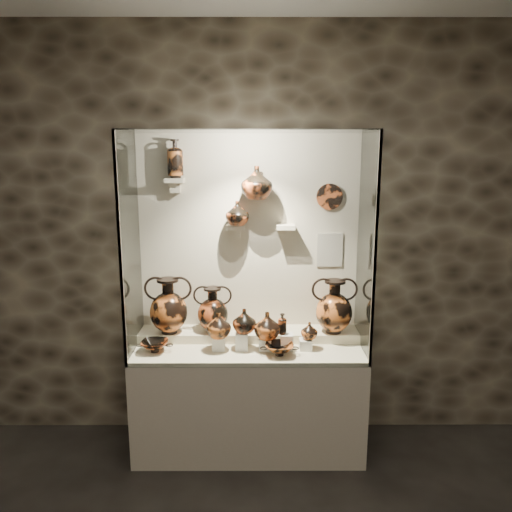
{
  "coord_description": "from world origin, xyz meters",
  "views": [
    {
      "loc": [
        0.05,
        -1.33,
        2.26
      ],
      "look_at": [
        0.06,
        2.26,
        1.51
      ],
      "focal_mm": 35.0,
      "sensor_mm": 36.0,
      "label": 1
    }
  ],
  "objects_px": {
    "kylix_right": "(279,348)",
    "ovoid_vase_b": "(257,182)",
    "jug_e": "(309,331)",
    "jug_c": "(267,326)",
    "kylix_left": "(155,345)",
    "amphora_right": "(334,306)",
    "amphora_mid": "(213,309)",
    "jug_a": "(219,325)",
    "jug_b": "(244,321)",
    "lekythos_small": "(282,323)",
    "ovoid_vase_a": "(237,213)",
    "lekythos_tall": "(175,156)",
    "amphora_left": "(169,306)"
  },
  "relations": [
    {
      "from": "kylix_right",
      "to": "ovoid_vase_b",
      "type": "xyz_separation_m",
      "value": [
        -0.16,
        0.33,
        1.16
      ]
    },
    {
      "from": "jug_e",
      "to": "jug_c",
      "type": "bearing_deg",
      "value": -156.99
    },
    {
      "from": "jug_e",
      "to": "kylix_left",
      "type": "height_order",
      "value": "jug_e"
    },
    {
      "from": "amphora_right",
      "to": "jug_e",
      "type": "distance_m",
      "value": 0.3
    },
    {
      "from": "amphora_mid",
      "to": "jug_e",
      "type": "distance_m",
      "value": 0.75
    },
    {
      "from": "jug_a",
      "to": "jug_e",
      "type": "bearing_deg",
      "value": -19.81
    },
    {
      "from": "jug_b",
      "to": "jug_c",
      "type": "height_order",
      "value": "jug_b"
    },
    {
      "from": "lekythos_small",
      "to": "ovoid_vase_a",
      "type": "height_order",
      "value": "ovoid_vase_a"
    },
    {
      "from": "amphora_right",
      "to": "amphora_mid",
      "type": "bearing_deg",
      "value": 158.51
    },
    {
      "from": "kylix_right",
      "to": "ovoid_vase_b",
      "type": "height_order",
      "value": "ovoid_vase_b"
    },
    {
      "from": "jug_a",
      "to": "jug_c",
      "type": "height_order",
      "value": "jug_c"
    },
    {
      "from": "amphora_mid",
      "to": "lekythos_tall",
      "type": "bearing_deg",
      "value": 179.11
    },
    {
      "from": "kylix_left",
      "to": "amphora_mid",
      "type": "bearing_deg",
      "value": 16.75
    },
    {
      "from": "lekythos_small",
      "to": "kylix_right",
      "type": "bearing_deg",
      "value": -93.49
    },
    {
      "from": "jug_e",
      "to": "ovoid_vase_a",
      "type": "distance_m",
      "value": 1.02
    },
    {
      "from": "amphora_left",
      "to": "jug_a",
      "type": "distance_m",
      "value": 0.44
    },
    {
      "from": "jug_e",
      "to": "kylix_left",
      "type": "relative_size",
      "value": 0.51
    },
    {
      "from": "amphora_right",
      "to": "jug_e",
      "type": "bearing_deg",
      "value": -160.93
    },
    {
      "from": "lekythos_tall",
      "to": "ovoid_vase_b",
      "type": "relative_size",
      "value": 1.32
    },
    {
      "from": "kylix_left",
      "to": "kylix_right",
      "type": "bearing_deg",
      "value": -17.59
    },
    {
      "from": "jug_c",
      "to": "kylix_left",
      "type": "bearing_deg",
      "value": 159.04
    },
    {
      "from": "jug_a",
      "to": "jug_e",
      "type": "relative_size",
      "value": 1.48
    },
    {
      "from": "amphora_mid",
      "to": "lekythos_tall",
      "type": "height_order",
      "value": "lekythos_tall"
    },
    {
      "from": "jug_e",
      "to": "lekythos_tall",
      "type": "bearing_deg",
      "value": -176.46
    },
    {
      "from": "amphora_left",
      "to": "jug_e",
      "type": "distance_m",
      "value": 1.08
    },
    {
      "from": "amphora_right",
      "to": "jug_a",
      "type": "relative_size",
      "value": 2.2
    },
    {
      "from": "amphora_left",
      "to": "jug_a",
      "type": "xyz_separation_m",
      "value": [
        0.39,
        -0.18,
        -0.09
      ]
    },
    {
      "from": "amphora_mid",
      "to": "ovoid_vase_b",
      "type": "relative_size",
      "value": 1.46
    },
    {
      "from": "jug_c",
      "to": "jug_e",
      "type": "distance_m",
      "value": 0.31
    },
    {
      "from": "amphora_right",
      "to": "ovoid_vase_a",
      "type": "distance_m",
      "value": 1.02
    },
    {
      "from": "jug_e",
      "to": "lekythos_small",
      "type": "bearing_deg",
      "value": -159.73
    },
    {
      "from": "lekythos_small",
      "to": "kylix_left",
      "type": "bearing_deg",
      "value": -167.99
    },
    {
      "from": "jug_e",
      "to": "lekythos_small",
      "type": "xyz_separation_m",
      "value": [
        -0.2,
        -0.01,
        0.06
      ]
    },
    {
      "from": "kylix_right",
      "to": "ovoid_vase_b",
      "type": "bearing_deg",
      "value": 96.15
    },
    {
      "from": "jug_a",
      "to": "kylix_left",
      "type": "bearing_deg",
      "value": 161.08
    },
    {
      "from": "amphora_left",
      "to": "amphora_mid",
      "type": "xyz_separation_m",
      "value": [
        0.33,
        0.03,
        -0.04
      ]
    },
    {
      "from": "amphora_left",
      "to": "lekythos_small",
      "type": "relative_size",
      "value": 2.45
    },
    {
      "from": "ovoid_vase_b",
      "to": "jug_a",
      "type": "bearing_deg",
      "value": -143.35
    },
    {
      "from": "jug_a",
      "to": "lekythos_tall",
      "type": "xyz_separation_m",
      "value": [
        -0.32,
        0.29,
        1.2
      ]
    },
    {
      "from": "lekythos_small",
      "to": "kylix_right",
      "type": "height_order",
      "value": "lekythos_small"
    },
    {
      "from": "amphora_mid",
      "to": "jug_e",
      "type": "xyz_separation_m",
      "value": [
        0.72,
        -0.19,
        -0.1
      ]
    },
    {
      "from": "amphora_right",
      "to": "jug_b",
      "type": "xyz_separation_m",
      "value": [
        -0.68,
        -0.17,
        -0.06
      ]
    },
    {
      "from": "amphora_right",
      "to": "lekythos_small",
      "type": "height_order",
      "value": "amphora_right"
    },
    {
      "from": "amphora_mid",
      "to": "ovoid_vase_a",
      "type": "height_order",
      "value": "ovoid_vase_a"
    },
    {
      "from": "jug_b",
      "to": "ovoid_vase_b",
      "type": "height_order",
      "value": "ovoid_vase_b"
    },
    {
      "from": "ovoid_vase_a",
      "to": "amphora_left",
      "type": "bearing_deg",
      "value": -155.26
    },
    {
      "from": "jug_b",
      "to": "jug_c",
      "type": "xyz_separation_m",
      "value": [
        0.17,
        -0.02,
        -0.03
      ]
    },
    {
      "from": "jug_b",
      "to": "jug_e",
      "type": "relative_size",
      "value": 1.41
    },
    {
      "from": "amphora_left",
      "to": "amphora_right",
      "type": "distance_m",
      "value": 1.26
    },
    {
      "from": "jug_c",
      "to": "lekythos_small",
      "type": "xyz_separation_m",
      "value": [
        0.11,
        0.02,
        0.02
      ]
    }
  ]
}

